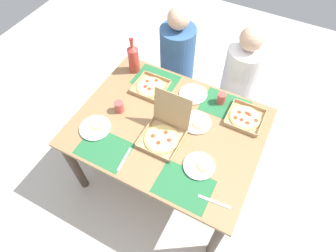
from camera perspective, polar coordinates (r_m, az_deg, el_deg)
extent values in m
plane|color=beige|center=(2.71, 0.00, -9.16)|extent=(6.00, 6.00, 0.00)
cylinder|color=#3F3328|center=(2.46, -18.37, -7.73)|extent=(0.07, 0.07, 0.71)
cylinder|color=#3F3328|center=(2.16, 9.77, -21.56)|extent=(0.07, 0.07, 0.71)
cylinder|color=#3F3328|center=(2.83, -6.96, 6.99)|extent=(0.07, 0.07, 0.71)
cylinder|color=#3F3328|center=(2.58, 17.31, -2.63)|extent=(0.07, 0.07, 0.71)
cube|color=#936D47|center=(2.08, 0.00, -0.24)|extent=(1.37, 1.05, 0.03)
cube|color=#236638|center=(2.01, -12.81, -4.49)|extent=(0.36, 0.26, 0.00)
cube|color=#236638|center=(1.84, 3.23, -12.13)|extent=(0.36, 0.26, 0.00)
cube|color=#236638|center=(2.38, -2.47, 9.35)|extent=(0.36, 0.26, 0.00)
cube|color=#236638|center=(2.23, 11.52, 4.07)|extent=(0.36, 0.26, 0.00)
cube|color=tan|center=(2.19, 15.29, 1.48)|extent=(0.26, 0.26, 0.01)
cube|color=tan|center=(2.18, 12.29, 3.00)|extent=(0.01, 0.26, 0.03)
cube|color=tan|center=(2.17, 18.50, 0.52)|extent=(0.01, 0.26, 0.03)
cube|color=tan|center=(2.09, 14.34, -0.68)|extent=(0.26, 0.01, 0.03)
cube|color=tan|center=(2.26, 16.37, 4.03)|extent=(0.26, 0.01, 0.03)
cylinder|color=#E0B76B|center=(2.18, 15.34, 1.62)|extent=(0.23, 0.23, 0.01)
cylinder|color=#EFD67F|center=(2.17, 15.38, 1.75)|extent=(0.21, 0.21, 0.00)
cylinder|color=red|center=(2.17, 17.42, 1.12)|extent=(0.03, 0.03, 0.00)
cylinder|color=red|center=(2.19, 16.20, 2.21)|extent=(0.03, 0.03, 0.00)
cylinder|color=red|center=(2.20, 15.67, 2.55)|extent=(0.03, 0.03, 0.00)
cylinder|color=red|center=(2.19, 14.25, 2.75)|extent=(0.03, 0.03, 0.00)
cylinder|color=red|center=(2.15, 13.53, 1.65)|extent=(0.03, 0.03, 0.00)
cylinder|color=red|center=(2.15, 14.69, 1.26)|extent=(0.03, 0.03, 0.00)
cylinder|color=red|center=(2.14, 15.77, 0.62)|extent=(0.03, 0.03, 0.00)
cube|color=tan|center=(2.00, -1.30, -2.79)|extent=(0.28, 0.28, 0.01)
cube|color=tan|center=(2.03, -4.74, -1.02)|extent=(0.01, 0.28, 0.03)
cube|color=tan|center=(1.95, 2.27, -4.06)|extent=(0.01, 0.28, 0.03)
cube|color=tan|center=(1.92, -3.23, -5.56)|extent=(0.28, 0.01, 0.03)
cube|color=tan|center=(2.05, 0.49, 0.34)|extent=(0.28, 0.01, 0.03)
cylinder|color=#E0B76B|center=(1.99, -1.30, -2.65)|extent=(0.25, 0.25, 0.01)
cylinder|color=#EFD67F|center=(1.99, -1.30, -2.53)|extent=(0.22, 0.22, 0.00)
cylinder|color=red|center=(1.98, 0.20, -2.88)|extent=(0.03, 0.03, 0.00)
cylinder|color=red|center=(2.01, -0.46, -1.28)|extent=(0.03, 0.03, 0.00)
cylinder|color=red|center=(2.00, -3.10, -2.01)|extent=(0.03, 0.03, 0.00)
cylinder|color=red|center=(1.96, -1.99, -3.41)|extent=(0.03, 0.03, 0.00)
cube|color=tan|center=(1.94, 0.82, 3.47)|extent=(0.28, 0.04, 0.28)
cube|color=tan|center=(2.32, -3.54, 7.73)|extent=(0.25, 0.25, 0.01)
cube|color=tan|center=(2.35, -6.24, 9.01)|extent=(0.01, 0.25, 0.03)
cube|color=tan|center=(2.26, -0.80, 7.01)|extent=(0.01, 0.25, 0.03)
cube|color=tan|center=(2.23, -5.13, 5.96)|extent=(0.25, 0.01, 0.03)
cube|color=tan|center=(2.38, -2.08, 9.98)|extent=(0.25, 0.01, 0.03)
cylinder|color=#E0B76B|center=(2.31, -3.55, 7.88)|extent=(0.22, 0.22, 0.01)
cylinder|color=#EFD67F|center=(2.30, -3.56, 8.02)|extent=(0.20, 0.20, 0.00)
cylinder|color=red|center=(2.28, -2.35, 7.68)|extent=(0.03, 0.03, 0.00)
cylinder|color=red|center=(2.34, -2.40, 9.23)|extent=(0.03, 0.03, 0.00)
cylinder|color=red|center=(2.34, -4.28, 9.08)|extent=(0.03, 0.03, 0.00)
cylinder|color=red|center=(2.30, -4.63, 8.00)|extent=(0.03, 0.03, 0.00)
cylinder|color=red|center=(2.28, -3.82, 7.54)|extent=(0.03, 0.03, 0.00)
cylinder|color=white|center=(2.12, -14.52, -0.46)|extent=(0.22, 0.22, 0.01)
cylinder|color=white|center=(2.11, -14.57, -0.33)|extent=(0.23, 0.23, 0.01)
cylinder|color=#E0B76B|center=(2.12, -14.05, 0.23)|extent=(0.09, 0.09, 0.01)
cylinder|color=#EFD67F|center=(2.11, -14.08, 0.32)|extent=(0.08, 0.08, 0.00)
cylinder|color=white|center=(2.27, 5.13, 6.40)|extent=(0.21, 0.21, 0.01)
cylinder|color=white|center=(2.26, 5.15, 6.53)|extent=(0.22, 0.22, 0.01)
cylinder|color=white|center=(2.09, 5.79, 0.64)|extent=(0.21, 0.21, 0.01)
cylinder|color=white|center=(2.09, 5.81, 0.77)|extent=(0.22, 0.22, 0.01)
cylinder|color=#E0B76B|center=(2.07, 6.21, 0.38)|extent=(0.09, 0.09, 0.01)
cylinder|color=#EFD67F|center=(2.06, 6.23, 0.48)|extent=(0.07, 0.07, 0.00)
cylinder|color=white|center=(1.90, 6.31, -8.12)|extent=(0.20, 0.20, 0.01)
cylinder|color=white|center=(1.90, 6.33, -8.00)|extent=(0.21, 0.21, 0.01)
cylinder|color=#E0B76B|center=(1.89, 7.11, -8.05)|extent=(0.09, 0.09, 0.01)
cylinder|color=#EFD67F|center=(1.89, 7.13, -7.96)|extent=(0.07, 0.07, 0.00)
cylinder|color=#B2382D|center=(2.41, -6.97, 13.10)|extent=(0.09, 0.09, 0.22)
cone|color=#B2382D|center=(2.32, -7.29, 15.47)|extent=(0.09, 0.09, 0.04)
cylinder|color=#B2382D|center=(2.30, -7.41, 16.35)|extent=(0.03, 0.03, 0.06)
cylinder|color=red|center=(2.28, -7.51, 17.01)|extent=(0.03, 0.03, 0.01)
cylinder|color=#BF4742|center=(2.22, 10.77, 5.53)|extent=(0.07, 0.07, 0.09)
cylinder|color=#BF4742|center=(2.16, -9.85, 3.87)|extent=(0.07, 0.07, 0.09)
cube|color=#B7B7BC|center=(1.94, -8.84, -6.64)|extent=(0.03, 0.19, 0.00)
cube|color=#B7B7BC|center=(1.82, 9.35, -14.90)|extent=(0.21, 0.04, 0.00)
cylinder|color=#33598C|center=(2.82, 1.79, 10.96)|extent=(0.32, 0.32, 0.98)
sphere|color=#D1A889|center=(2.45, 2.16, 20.98)|extent=(0.19, 0.19, 0.19)
cylinder|color=white|center=(2.69, 13.69, 6.65)|extent=(0.32, 0.32, 0.99)
sphere|color=#D1A889|center=(2.30, 16.67, 16.60)|extent=(0.19, 0.19, 0.19)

